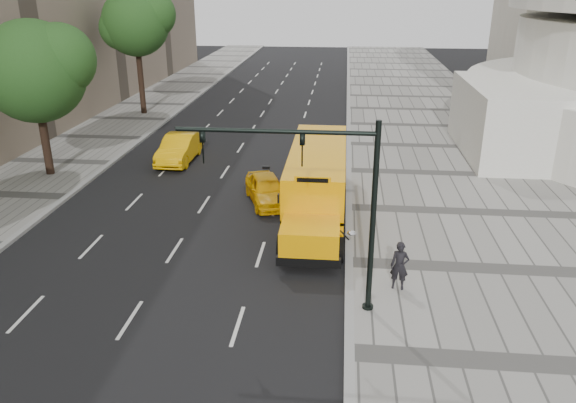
# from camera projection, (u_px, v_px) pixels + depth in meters

# --- Properties ---
(ground) EXTENTS (140.00, 140.00, 0.00)m
(ground) POSITION_uv_depth(u_px,v_px,m) (224.00, 205.00, 27.15)
(ground) COLOR black
(ground) RESTS_ON ground
(sidewalk_museum) EXTENTS (12.00, 140.00, 0.15)m
(sidewalk_museum) POSITION_uv_depth(u_px,v_px,m) (479.00, 213.00, 26.01)
(sidewalk_museum) COLOR gray
(sidewalk_museum) RESTS_ON ground
(sidewalk_far) EXTENTS (6.00, 140.00, 0.15)m
(sidewalk_far) POSITION_uv_depth(u_px,v_px,m) (9.00, 196.00, 28.13)
(sidewalk_far) COLOR gray
(sidewalk_far) RESTS_ON ground
(curb_museum) EXTENTS (0.30, 140.00, 0.15)m
(curb_museum) POSITION_uv_depth(u_px,v_px,m) (349.00, 208.00, 26.56)
(curb_museum) COLOR gray
(curb_museum) RESTS_ON ground
(curb_far) EXTENTS (0.30, 140.00, 0.15)m
(curb_far) POSITION_uv_depth(u_px,v_px,m) (66.00, 198.00, 27.86)
(curb_far) COLOR gray
(curb_far) RESTS_ON ground
(tree_b) EXTENTS (5.98, 5.32, 8.39)m
(tree_b) POSITION_uv_depth(u_px,v_px,m) (36.00, 71.00, 29.08)
(tree_b) COLOR black
(tree_b) RESTS_ON ground
(tree_c) EXTENTS (5.74, 5.10, 9.71)m
(tree_c) POSITION_uv_depth(u_px,v_px,m) (137.00, 22.00, 42.83)
(tree_c) COLOR black
(tree_c) RESTS_ON ground
(school_bus) EXTENTS (2.96, 11.56, 3.19)m
(school_bus) POSITION_uv_depth(u_px,v_px,m) (317.00, 177.00, 25.68)
(school_bus) COLOR #F39C01
(school_bus) RESTS_ON ground
(taxi_near) EXTENTS (2.92, 4.42, 1.40)m
(taxi_near) POSITION_uv_depth(u_px,v_px,m) (267.00, 189.00, 27.21)
(taxi_near) COLOR #F0AC05
(taxi_near) RESTS_ON ground
(taxi_far) EXTENTS (1.75, 4.88, 1.60)m
(taxi_far) POSITION_uv_depth(u_px,v_px,m) (179.00, 148.00, 33.45)
(taxi_far) COLOR #F0AC05
(taxi_far) RESTS_ON ground
(pedestrian) EXTENTS (0.70, 0.52, 1.73)m
(pedestrian) POSITION_uv_depth(u_px,v_px,m) (400.00, 266.00, 19.23)
(pedestrian) COLOR black
(pedestrian) RESTS_ON sidewalk_museum
(traffic_signal) EXTENTS (6.18, 0.36, 6.40)m
(traffic_signal) POSITION_uv_depth(u_px,v_px,m) (328.00, 194.00, 17.04)
(traffic_signal) COLOR black
(traffic_signal) RESTS_ON ground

